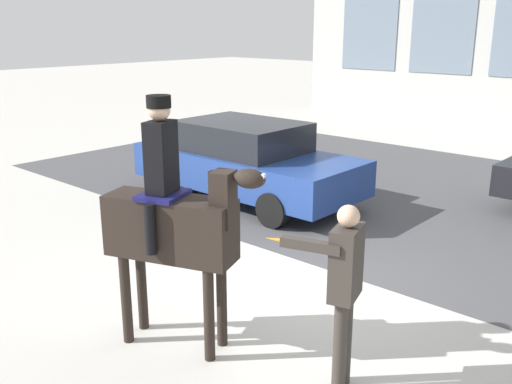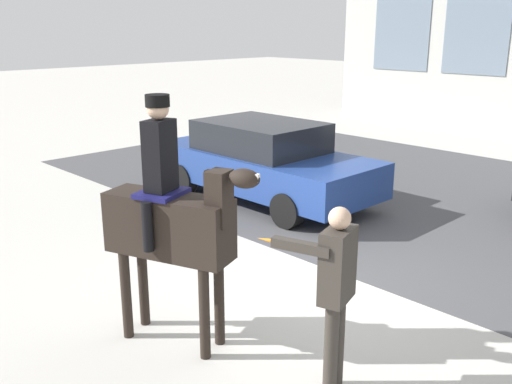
{
  "view_description": "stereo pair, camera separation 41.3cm",
  "coord_description": "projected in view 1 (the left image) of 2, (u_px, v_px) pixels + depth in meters",
  "views": [
    {
      "loc": [
        4.18,
        -5.66,
        3.29
      ],
      "look_at": [
        0.31,
        -1.3,
        1.58
      ],
      "focal_mm": 40.0,
      "sensor_mm": 36.0,
      "label": 1
    },
    {
      "loc": [
        4.48,
        -5.38,
        3.29
      ],
      "look_at": [
        0.31,
        -1.3,
        1.58
      ],
      "focal_mm": 40.0,
      "sensor_mm": 36.0,
      "label": 2
    }
  ],
  "objects": [
    {
      "name": "ground_plane",
      "position": [
        303.0,
        280.0,
        7.65
      ],
      "size": [
        80.0,
        80.0,
        0.0
      ],
      "primitive_type": "plane",
      "color": "#B2AFA8"
    },
    {
      "name": "road_surface",
      "position": [
        450.0,
        202.0,
        11.06
      ],
      "size": [
        18.56,
        8.5,
        0.01
      ],
      "color": "#444447",
      "rests_on": "ground_plane"
    },
    {
      "name": "mounted_horse_lead",
      "position": [
        173.0,
        221.0,
        5.76
      ],
      "size": [
        1.71,
        0.89,
        2.65
      ],
      "rotation": [
        0.0,
        0.0,
        0.36
      ],
      "color": "black",
      "rests_on": "ground_plane"
    },
    {
      "name": "pedestrian_bystander",
      "position": [
        344.0,
        284.0,
        5.11
      ],
      "size": [
        0.8,
        0.62,
        1.8
      ],
      "rotation": [
        0.0,
        0.0,
        -2.85
      ],
      "color": "#332D28",
      "rests_on": "ground_plane"
    },
    {
      "name": "street_car_near_lane",
      "position": [
        246.0,
        160.0,
        11.02
      ],
      "size": [
        4.57,
        2.0,
        1.53
      ],
      "color": "navy",
      "rests_on": "ground_plane"
    }
  ]
}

